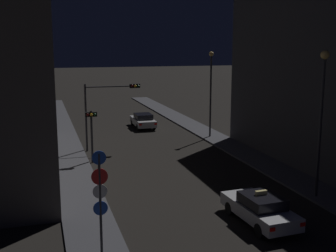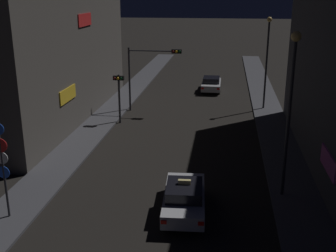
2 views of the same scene
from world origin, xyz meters
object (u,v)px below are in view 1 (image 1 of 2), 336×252
Objects in this scene: street_lamp_near_block at (322,104)px; street_lamp_far_block at (211,85)px; sign_pole_left at (100,197)px; taxi at (260,208)px; traffic_light_left_kerb at (91,126)px; traffic_light_overhead at (107,102)px; far_car at (143,120)px.

street_lamp_near_block is 16.05m from street_lamp_far_block.
street_lamp_near_block is (12.15, 3.80, 2.47)m from sign_pole_left.
street_lamp_far_block is (0.32, 16.04, -0.46)m from street_lamp_near_block.
taxi is 7.99m from sign_pole_left.
street_lamp_near_block is 1.04× the size of street_lamp_far_block.
traffic_light_left_kerb is 0.48× the size of street_lamp_near_block.
traffic_light_overhead is at bearing 105.48° from taxi.
street_lamp_near_block is at bearing -79.06° from far_car.
sign_pole_left is at bearing -99.65° from traffic_light_overhead.
traffic_light_overhead is (-4.52, 16.34, 3.08)m from taxi.
street_lamp_far_block reaches higher than far_car.
taxi is at bearing -90.59° from far_car.
sign_pole_left reaches higher than far_car.
traffic_light_overhead reaches higher than far_car.
taxi is at bearing -64.24° from traffic_light_left_kerb.
traffic_light_left_kerb is at bearing 84.50° from sign_pole_left.
traffic_light_overhead is 4.06m from traffic_light_left_kerb.
taxi is 0.61× the size of street_lamp_far_block.
traffic_light_overhead is 9.64m from street_lamp_far_block.
street_lamp_near_block is at bearing -57.33° from traffic_light_overhead.
taxi is 1.02× the size of far_car.
street_lamp_near_block is (4.32, -22.35, 4.41)m from far_car.
sign_pole_left is 23.52m from street_lamp_far_block.
sign_pole_left is (-3.06, -17.98, -1.14)m from traffic_light_overhead.
traffic_light_overhead is at bearing -168.82° from street_lamp_far_block.
taxi is at bearing -105.05° from street_lamp_far_block.
traffic_light_left_kerb is 12.48m from street_lamp_far_block.
street_lamp_near_block reaches higher than taxi.
traffic_light_left_kerb reaches higher than taxi.
traffic_light_overhead is 1.22× the size of sign_pole_left.
far_car is 9.95m from traffic_light_overhead.
traffic_light_overhead is (-4.78, -8.17, 3.08)m from far_car.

